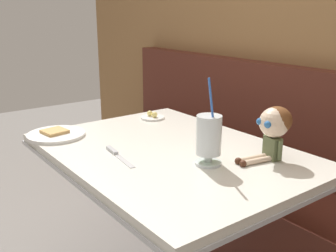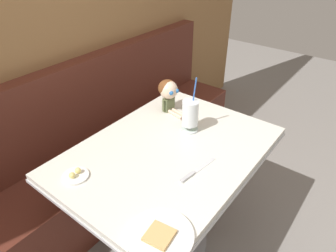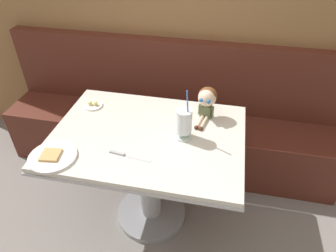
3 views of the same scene
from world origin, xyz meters
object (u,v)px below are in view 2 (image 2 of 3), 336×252
(butter_saucer, at_px, (75,175))
(seated_doll, at_px, (169,91))
(toast_plate, at_px, (160,236))
(butter_knife, at_px, (193,173))
(milkshake_glass, at_px, (190,115))

(butter_saucer, xyz_separation_m, seated_doll, (0.73, 0.03, 0.12))
(toast_plate, xyz_separation_m, butter_knife, (0.35, 0.09, -0.00))
(butter_saucer, distance_m, seated_doll, 0.74)
(seated_doll, bearing_deg, butter_saucer, -177.44)
(milkshake_glass, bearing_deg, butter_knife, -143.29)
(butter_saucer, height_order, butter_knife, butter_saucer)
(butter_saucer, height_order, seated_doll, seated_doll)
(butter_knife, height_order, seated_doll, seated_doll)
(butter_knife, bearing_deg, butter_saucer, 129.75)
(toast_plate, bearing_deg, seated_doll, 35.75)
(milkshake_glass, xyz_separation_m, seated_doll, (0.10, 0.22, 0.03))
(toast_plate, distance_m, milkshake_glass, 0.72)
(milkshake_glass, relative_size, seated_doll, 1.39)
(milkshake_glass, distance_m, butter_saucer, 0.66)
(milkshake_glass, distance_m, butter_knife, 0.37)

